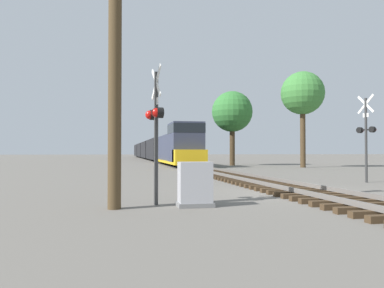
% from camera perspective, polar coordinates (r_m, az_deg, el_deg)
% --- Properties ---
extents(ground_plane, '(400.00, 400.00, 0.00)m').
position_cam_1_polar(ground_plane, '(14.41, 15.74, -7.18)').
color(ground_plane, '#666059').
extents(rail_track_bed, '(2.60, 160.00, 0.31)m').
position_cam_1_polar(rail_track_bed, '(14.39, 15.74, -6.65)').
color(rail_track_bed, '#42301E').
rests_on(rail_track_bed, ground).
extents(freight_train, '(3.03, 83.97, 4.32)m').
position_cam_1_polar(freight_train, '(74.01, -6.27, -0.90)').
color(freight_train, '#33384C').
rests_on(freight_train, ground).
extents(crossing_signal_near, '(0.46, 1.02, 3.97)m').
position_cam_1_polar(crossing_signal_near, '(10.75, -5.61, 3.40)').
color(crossing_signal_near, '#333333').
rests_on(crossing_signal_near, ground).
extents(crossing_signal_far, '(0.56, 1.01, 4.34)m').
position_cam_1_polar(crossing_signal_far, '(20.39, 25.03, 1.58)').
color(crossing_signal_far, '#333333').
rests_on(crossing_signal_far, ground).
extents(relay_cabinet, '(0.99, 0.63, 1.23)m').
position_cam_1_polar(relay_cabinet, '(10.38, 0.47, -6.22)').
color(relay_cabinet, slate).
rests_on(relay_cabinet, ground).
extents(utility_pole, '(1.80, 0.35, 8.23)m').
position_cam_1_polar(utility_pole, '(10.48, -11.66, 13.70)').
color(utility_pole, '#4C3A23').
rests_on(utility_pole, ground).
extents(tree_far_right, '(4.16, 4.16, 9.29)m').
position_cam_1_polar(tree_far_right, '(38.05, 16.49, 7.32)').
color(tree_far_right, '#473521').
rests_on(tree_far_right, ground).
extents(tree_mid_background, '(4.53, 4.53, 8.25)m').
position_cam_1_polar(tree_mid_background, '(41.97, 6.14, 4.86)').
color(tree_mid_background, '#473521').
rests_on(tree_mid_background, ground).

